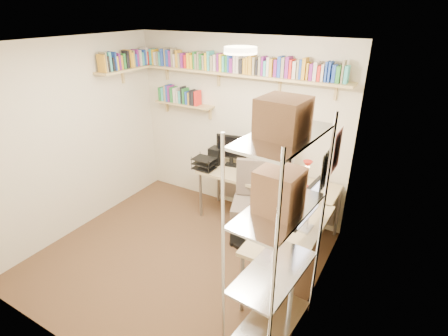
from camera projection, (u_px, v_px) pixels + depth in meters
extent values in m
plane|color=#44311D|center=(179.00, 257.00, 4.32)|extent=(3.20, 3.20, 0.00)
cube|color=beige|center=(238.00, 127.00, 4.97)|extent=(3.20, 0.04, 2.50)
cube|color=beige|center=(74.00, 139.00, 4.52)|extent=(0.04, 3.00, 2.50)
cube|color=beige|center=(318.00, 203.00, 3.06)|extent=(0.04, 3.00, 2.50)
cube|color=beige|center=(49.00, 237.00, 2.61)|extent=(3.20, 0.04, 2.50)
cube|color=white|center=(164.00, 44.00, 3.26)|extent=(3.20, 3.00, 0.04)
cube|color=white|center=(337.00, 151.00, 3.37)|extent=(0.01, 0.30, 0.42)
cube|color=white|center=(325.00, 171.00, 3.08)|extent=(0.01, 0.28, 0.38)
cylinder|color=#FFEAC6|center=(241.00, 50.00, 3.12)|extent=(0.30, 0.30, 0.06)
cube|color=tan|center=(234.00, 74.00, 4.54)|extent=(3.05, 0.25, 0.03)
cube|color=tan|center=(127.00, 69.00, 4.88)|extent=(0.25, 1.00, 0.03)
cube|color=tan|center=(184.00, 104.00, 5.17)|extent=(0.95, 0.20, 0.02)
cube|color=tan|center=(165.00, 71.00, 5.17)|extent=(0.03, 0.20, 0.20)
cube|color=tan|center=(217.00, 76.00, 4.76)|extent=(0.03, 0.20, 0.20)
cube|color=tan|center=(279.00, 83.00, 4.35)|extent=(0.03, 0.20, 0.20)
cube|color=tan|center=(335.00, 89.00, 4.03)|extent=(0.03, 0.20, 0.20)
cube|color=#C28B24|center=(148.00, 58.00, 5.17)|extent=(0.03, 0.12, 0.17)
cube|color=red|center=(150.00, 58.00, 5.14)|extent=(0.04, 0.13, 0.18)
cube|color=teal|center=(153.00, 57.00, 5.11)|extent=(0.04, 0.13, 0.22)
cube|color=yellow|center=(155.00, 57.00, 5.09)|extent=(0.03, 0.12, 0.21)
cube|color=beige|center=(157.00, 58.00, 5.08)|extent=(0.03, 0.14, 0.18)
cube|color=gray|center=(160.00, 59.00, 5.06)|extent=(0.03, 0.13, 0.18)
cube|color=teal|center=(162.00, 58.00, 5.04)|extent=(0.03, 0.13, 0.19)
cube|color=#2144AC|center=(164.00, 57.00, 5.01)|extent=(0.04, 0.14, 0.24)
cube|color=gray|center=(167.00, 57.00, 4.98)|extent=(0.02, 0.12, 0.25)
cube|color=#2144AC|center=(170.00, 58.00, 4.97)|extent=(0.04, 0.13, 0.23)
cube|color=#721F75|center=(172.00, 58.00, 4.95)|extent=(0.04, 0.14, 0.22)
cube|color=gray|center=(174.00, 57.00, 4.93)|extent=(0.03, 0.13, 0.25)
cube|color=beige|center=(176.00, 60.00, 4.92)|extent=(0.02, 0.15, 0.17)
cube|color=#C28B24|center=(179.00, 59.00, 4.89)|extent=(0.04, 0.12, 0.23)
cube|color=gray|center=(181.00, 60.00, 4.88)|extent=(0.03, 0.13, 0.20)
cube|color=#721F75|center=(184.00, 60.00, 4.86)|extent=(0.04, 0.15, 0.20)
cube|color=red|center=(187.00, 61.00, 4.84)|extent=(0.04, 0.11, 0.17)
cube|color=yellow|center=(190.00, 61.00, 4.81)|extent=(0.04, 0.13, 0.20)
cube|color=yellow|center=(193.00, 62.00, 4.79)|extent=(0.04, 0.12, 0.18)
cube|color=#267231|center=(196.00, 60.00, 4.76)|extent=(0.03, 0.13, 0.23)
cube|color=gray|center=(198.00, 61.00, 4.75)|extent=(0.03, 0.14, 0.20)
cube|color=gray|center=(200.00, 60.00, 4.73)|extent=(0.02, 0.11, 0.23)
cube|color=#267231|center=(202.00, 62.00, 4.72)|extent=(0.04, 0.13, 0.20)
cube|color=gray|center=(205.00, 62.00, 4.70)|extent=(0.03, 0.13, 0.19)
cube|color=yellow|center=(208.00, 61.00, 4.67)|extent=(0.03, 0.13, 0.22)
cube|color=teal|center=(211.00, 61.00, 4.65)|extent=(0.03, 0.15, 0.25)
cube|color=gray|center=(214.00, 63.00, 4.64)|extent=(0.04, 0.15, 0.19)
cube|color=beige|center=(217.00, 62.00, 4.61)|extent=(0.04, 0.14, 0.21)
cube|color=#721F75|center=(220.00, 62.00, 4.59)|extent=(0.03, 0.12, 0.23)
cube|color=yellow|center=(223.00, 63.00, 4.57)|extent=(0.03, 0.14, 0.22)
cube|color=teal|center=(225.00, 64.00, 4.56)|extent=(0.03, 0.12, 0.20)
cube|color=#267231|center=(228.00, 63.00, 4.54)|extent=(0.04, 0.12, 0.21)
cube|color=#2144AC|center=(230.00, 64.00, 4.52)|extent=(0.02, 0.13, 0.21)
cube|color=#721F75|center=(233.00, 65.00, 4.51)|extent=(0.04, 0.15, 0.18)
cube|color=beige|center=(237.00, 64.00, 4.48)|extent=(0.03, 0.15, 0.21)
cube|color=beige|center=(239.00, 64.00, 4.46)|extent=(0.04, 0.14, 0.22)
cube|color=black|center=(243.00, 66.00, 4.44)|extent=(0.04, 0.14, 0.18)
cube|color=#C28B24|center=(246.00, 66.00, 4.42)|extent=(0.04, 0.13, 0.19)
cube|color=#C28B24|center=(249.00, 65.00, 4.40)|extent=(0.03, 0.14, 0.21)
cube|color=#C28B24|center=(252.00, 65.00, 4.37)|extent=(0.04, 0.14, 0.24)
cube|color=gray|center=(255.00, 66.00, 4.36)|extent=(0.03, 0.14, 0.21)
cube|color=black|center=(259.00, 67.00, 4.34)|extent=(0.03, 0.14, 0.18)
cube|color=gray|center=(261.00, 66.00, 4.32)|extent=(0.03, 0.14, 0.22)
cube|color=#721F75|center=(264.00, 66.00, 4.30)|extent=(0.03, 0.13, 0.23)
cube|color=teal|center=(267.00, 68.00, 4.29)|extent=(0.03, 0.14, 0.18)
cube|color=beige|center=(270.00, 66.00, 4.27)|extent=(0.03, 0.14, 0.23)
cube|color=#C28B24|center=(273.00, 67.00, 4.25)|extent=(0.04, 0.15, 0.21)
cube|color=#721F75|center=(277.00, 68.00, 4.23)|extent=(0.04, 0.11, 0.20)
cube|color=#2144AC|center=(281.00, 67.00, 4.20)|extent=(0.04, 0.14, 0.24)
cube|color=gray|center=(284.00, 67.00, 4.18)|extent=(0.04, 0.13, 0.23)
cube|color=#721F75|center=(289.00, 67.00, 4.15)|extent=(0.04, 0.14, 0.25)
cube|color=red|center=(292.00, 69.00, 4.14)|extent=(0.03, 0.15, 0.22)
cube|color=beige|center=(296.00, 70.00, 4.12)|extent=(0.04, 0.14, 0.20)
cube|color=gray|center=(299.00, 69.00, 4.10)|extent=(0.02, 0.12, 0.22)
cube|color=#2144AC|center=(302.00, 69.00, 4.08)|extent=(0.03, 0.11, 0.22)
cube|color=#C28B24|center=(305.00, 69.00, 4.06)|extent=(0.04, 0.14, 0.24)
cube|color=#C28B24|center=(308.00, 71.00, 4.05)|extent=(0.02, 0.12, 0.19)
cube|color=#721F75|center=(312.00, 72.00, 4.03)|extent=(0.04, 0.14, 0.19)
cube|color=beige|center=(316.00, 71.00, 4.00)|extent=(0.04, 0.15, 0.21)
cube|color=red|center=(320.00, 73.00, 3.99)|extent=(0.03, 0.13, 0.17)
cube|color=beige|center=(324.00, 73.00, 3.97)|extent=(0.03, 0.14, 0.19)
cube|color=#2144AC|center=(327.00, 71.00, 3.94)|extent=(0.02, 0.14, 0.22)
cube|color=#2144AC|center=(331.00, 72.00, 3.93)|extent=(0.02, 0.15, 0.22)
cube|color=#2144AC|center=(335.00, 74.00, 3.91)|extent=(0.04, 0.11, 0.19)
cube|color=#267231|center=(339.00, 74.00, 3.89)|extent=(0.04, 0.15, 0.18)
cube|color=gray|center=(344.00, 72.00, 3.86)|extent=(0.02, 0.12, 0.24)
cube|color=teal|center=(347.00, 75.00, 3.85)|extent=(0.04, 0.11, 0.19)
cube|color=#C28B24|center=(102.00, 64.00, 4.49)|extent=(0.14, 0.02, 0.22)
cube|color=gray|center=(103.00, 62.00, 4.50)|extent=(0.13, 0.02, 0.25)
cube|color=black|center=(106.00, 64.00, 4.54)|extent=(0.14, 0.03, 0.20)
cube|color=teal|center=(108.00, 62.00, 4.56)|extent=(0.11, 0.04, 0.24)
cube|color=black|center=(111.00, 64.00, 4.61)|extent=(0.13, 0.03, 0.17)
cube|color=#2144AC|center=(113.00, 61.00, 4.63)|extent=(0.14, 0.02, 0.24)
cube|color=yellow|center=(115.00, 63.00, 4.67)|extent=(0.13, 0.03, 0.18)
cube|color=#721F75|center=(117.00, 61.00, 4.69)|extent=(0.14, 0.03, 0.21)
cube|color=#C28B24|center=(119.00, 62.00, 4.73)|extent=(0.13, 0.03, 0.18)
cube|color=#267231|center=(122.00, 61.00, 4.76)|extent=(0.13, 0.04, 0.20)
cube|color=black|center=(124.00, 61.00, 4.80)|extent=(0.14, 0.02, 0.18)
cube|color=black|center=(126.00, 59.00, 4.82)|extent=(0.12, 0.02, 0.23)
cube|color=#C28B24|center=(128.00, 59.00, 4.85)|extent=(0.14, 0.03, 0.24)
cube|color=yellow|center=(130.00, 60.00, 4.89)|extent=(0.12, 0.04, 0.20)
cube|color=gray|center=(132.00, 59.00, 4.91)|extent=(0.11, 0.02, 0.22)
cube|color=#2144AC|center=(133.00, 60.00, 4.95)|extent=(0.13, 0.03, 0.17)
cube|color=#721F75|center=(135.00, 58.00, 4.97)|extent=(0.11, 0.04, 0.23)
cube|color=beige|center=(137.00, 58.00, 5.00)|extent=(0.15, 0.03, 0.22)
cube|color=teal|center=(140.00, 59.00, 5.05)|extent=(0.15, 0.03, 0.18)
cube|color=#2144AC|center=(142.00, 57.00, 5.08)|extent=(0.13, 0.04, 0.21)
cube|color=beige|center=(144.00, 56.00, 5.11)|extent=(0.13, 0.04, 0.24)
cube|color=#721F75|center=(146.00, 56.00, 5.15)|extent=(0.12, 0.03, 0.22)
cube|color=#267231|center=(162.00, 93.00, 5.31)|extent=(0.04, 0.14, 0.20)
cube|color=teal|center=(164.00, 94.00, 5.29)|extent=(0.04, 0.12, 0.20)
cube|color=gray|center=(167.00, 93.00, 5.26)|extent=(0.04, 0.13, 0.24)
cube|color=#2144AC|center=(169.00, 93.00, 5.24)|extent=(0.03, 0.14, 0.24)
cube|color=#721F75|center=(171.00, 93.00, 5.22)|extent=(0.04, 0.14, 0.24)
cube|color=#267231|center=(174.00, 94.00, 5.20)|extent=(0.04, 0.15, 0.22)
cube|color=beige|center=(176.00, 95.00, 5.18)|extent=(0.04, 0.13, 0.21)
cube|color=beige|center=(179.00, 97.00, 5.17)|extent=(0.03, 0.12, 0.18)
cube|color=teal|center=(182.00, 97.00, 5.15)|extent=(0.03, 0.13, 0.18)
cube|color=black|center=(183.00, 95.00, 5.12)|extent=(0.02, 0.13, 0.25)
cube|color=#267231|center=(186.00, 96.00, 5.10)|extent=(0.03, 0.15, 0.22)
cube|color=#2144AC|center=(188.00, 98.00, 5.09)|extent=(0.03, 0.13, 0.19)
cube|color=#C28B24|center=(190.00, 98.00, 5.08)|extent=(0.03, 0.11, 0.17)
cube|color=black|center=(192.00, 97.00, 5.05)|extent=(0.03, 0.14, 0.21)
cube|color=black|center=(195.00, 98.00, 5.03)|extent=(0.04, 0.15, 0.21)
cube|color=red|center=(198.00, 98.00, 5.01)|extent=(0.03, 0.15, 0.21)
cube|color=tan|center=(266.00, 179.00, 4.66)|extent=(1.89, 0.60, 0.04)
cube|color=tan|center=(290.00, 229.00, 3.63)|extent=(0.60, 1.29, 0.04)
cylinder|color=gray|center=(201.00, 195.00, 5.03)|extent=(0.04, 0.04, 0.70)
cylinder|color=gray|center=(218.00, 181.00, 5.42)|extent=(0.04, 0.04, 0.70)
cylinder|color=gray|center=(338.00, 213.00, 4.59)|extent=(0.04, 0.04, 0.70)
cylinder|color=gray|center=(242.00, 283.00, 3.43)|extent=(0.04, 0.04, 0.70)
cylinder|color=gray|center=(290.00, 303.00, 3.20)|extent=(0.04, 0.04, 0.70)
cube|color=gray|center=(272.00, 192.00, 5.00)|extent=(1.79, 0.02, 0.55)
cube|color=silver|center=(274.00, 153.00, 4.59)|extent=(0.55, 0.03, 0.42)
cube|color=black|center=(274.00, 153.00, 4.57)|extent=(0.49, 0.00, 0.36)
cube|color=black|center=(231.00, 147.00, 4.90)|extent=(0.44, 0.03, 0.34)
cube|color=black|center=(308.00, 203.00, 3.46)|extent=(0.03, 0.58, 0.38)
cube|color=silver|center=(306.00, 202.00, 3.47)|extent=(0.00, 0.52, 0.32)
cube|color=white|center=(264.00, 184.00, 4.49)|extent=(0.42, 0.13, 0.01)
cube|color=white|center=(279.00, 220.00, 3.72)|extent=(0.13, 0.40, 0.01)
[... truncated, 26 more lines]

